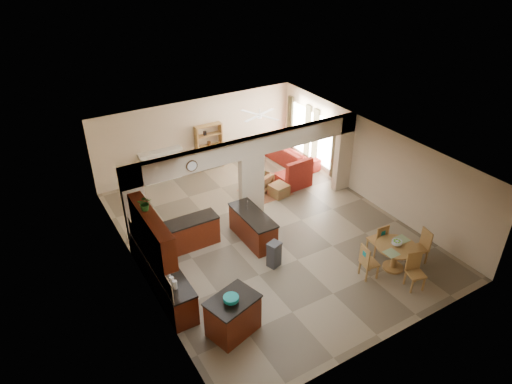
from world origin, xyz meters
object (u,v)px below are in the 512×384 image
kitchen_island (233,315)px  dining_table (395,254)px  sofa (291,154)px  armchair (260,182)px

kitchen_island → dining_table: size_ratio=1.20×
sofa → armchair: bearing=114.8°
dining_table → sofa: 6.92m
sofa → armchair: sofa is taller
kitchen_island → armchair: 6.64m
kitchen_island → sofa: size_ratio=0.54×
dining_table → armchair: 5.66m
kitchen_island → dining_table: kitchen_island is taller
dining_table → armchair: bearing=99.5°
dining_table → armchair: (-0.93, 5.58, -0.17)m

